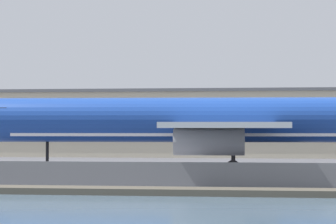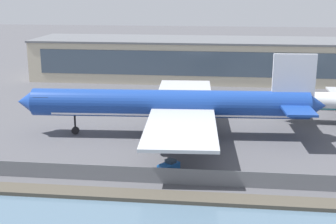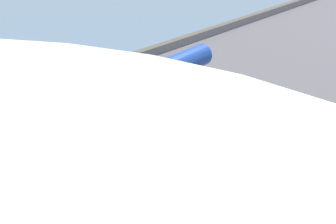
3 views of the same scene
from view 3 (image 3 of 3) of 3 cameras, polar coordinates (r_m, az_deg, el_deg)
ground_plane at (r=89.92m, az=-8.19°, el=-0.11°), size 500.00×500.00×0.00m
shoreline_seawall at (r=105.12m, az=-15.66°, el=3.06°), size 320.00×3.00×0.50m
perimeter_fence at (r=101.29m, az=-14.27°, el=2.93°), size 280.00×0.10×2.24m
cargo_jet_blue at (r=86.14m, az=-4.81°, el=2.99°), size 53.63×46.39×14.72m
baggage_tug at (r=99.24m, az=-11.99°, el=2.51°), size 3.14×3.54×1.80m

